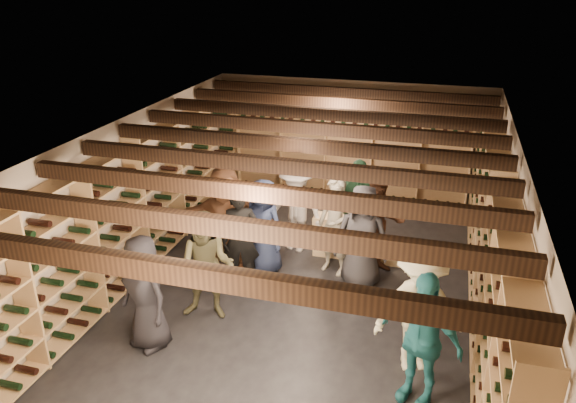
# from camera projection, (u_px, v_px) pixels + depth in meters

# --- Properties ---
(ground) EXTENTS (8.00, 8.00, 0.00)m
(ground) POSITION_uv_depth(u_px,v_px,m) (299.00, 291.00, 8.32)
(ground) COLOR black
(ground) RESTS_ON ground
(walls) EXTENTS (5.52, 8.02, 2.40)m
(walls) POSITION_uv_depth(u_px,v_px,m) (300.00, 218.00, 7.85)
(walls) COLOR tan
(walls) RESTS_ON ground
(ceiling) EXTENTS (5.50, 8.00, 0.01)m
(ceiling) POSITION_uv_depth(u_px,v_px,m) (301.00, 135.00, 7.39)
(ceiling) COLOR beige
(ceiling) RESTS_ON walls
(ceiling_joists) EXTENTS (5.40, 7.12, 0.18)m
(ceiling_joists) POSITION_uv_depth(u_px,v_px,m) (301.00, 145.00, 7.44)
(ceiling_joists) COLOR black
(ceiling_joists) RESTS_ON ground
(wine_rack_left) EXTENTS (0.32, 7.50, 2.15)m
(wine_rack_left) POSITION_uv_depth(u_px,v_px,m) (137.00, 206.00, 8.56)
(wine_rack_left) COLOR #A07F4E
(wine_rack_left) RESTS_ON ground
(wine_rack_right) EXTENTS (0.32, 7.50, 2.15)m
(wine_rack_right) POSITION_uv_depth(u_px,v_px,m) (492.00, 249.00, 7.24)
(wine_rack_right) COLOR #A07F4E
(wine_rack_right) RESTS_ON ground
(wine_rack_back) EXTENTS (4.70, 0.30, 2.15)m
(wine_rack_back) POSITION_uv_depth(u_px,v_px,m) (349.00, 148.00, 11.29)
(wine_rack_back) COLOR #A07F4E
(wine_rack_back) RESTS_ON ground
(crate_stack_left) EXTENTS (0.52, 0.36, 0.85)m
(crate_stack_left) POSITION_uv_depth(u_px,v_px,m) (248.00, 217.00, 9.75)
(crate_stack_left) COLOR tan
(crate_stack_left) RESTS_ON ground
(crate_stack_right) EXTENTS (0.50, 0.33, 0.68)m
(crate_stack_right) POSITION_uv_depth(u_px,v_px,m) (330.00, 235.00, 9.29)
(crate_stack_right) COLOR tan
(crate_stack_right) RESTS_ON ground
(crate_loose) EXTENTS (0.50, 0.33, 0.17)m
(crate_loose) POSITION_uv_depth(u_px,v_px,m) (394.00, 257.00, 9.12)
(crate_loose) COLOR tan
(crate_loose) RESTS_ON ground
(person_0) EXTENTS (0.87, 0.74, 1.52)m
(person_0) POSITION_uv_depth(u_px,v_px,m) (145.00, 293.00, 6.87)
(person_0) COLOR black
(person_0) RESTS_ON ground
(person_1) EXTENTS (0.66, 0.54, 1.56)m
(person_1) POSITION_uv_depth(u_px,v_px,m) (241.00, 239.00, 8.17)
(person_1) COLOR black
(person_1) RESTS_ON ground
(person_2) EXTENTS (0.83, 0.68, 1.55)m
(person_2) POSITION_uv_depth(u_px,v_px,m) (207.00, 267.00, 7.44)
(person_2) COLOR brown
(person_2) RESTS_ON ground
(person_3) EXTENTS (1.18, 0.90, 1.61)m
(person_3) POSITION_uv_depth(u_px,v_px,m) (419.00, 309.00, 6.46)
(person_3) COLOR beige
(person_3) RESTS_ON ground
(person_4) EXTENTS (1.02, 0.75, 1.60)m
(person_4) POSITION_uv_depth(u_px,v_px,m) (421.00, 338.00, 5.96)
(person_4) COLOR #206E78
(person_4) RESTS_ON ground
(person_5) EXTENTS (1.67, 0.97, 1.72)m
(person_5) POSITION_uv_depth(u_px,v_px,m) (225.00, 220.00, 8.61)
(person_5) COLOR brown
(person_5) RESTS_ON ground
(person_6) EXTENTS (0.86, 0.70, 1.53)m
(person_6) POSITION_uv_depth(u_px,v_px,m) (263.00, 227.00, 8.60)
(person_6) COLOR #212B4A
(person_6) RESTS_ON ground
(person_7) EXTENTS (0.67, 0.56, 1.58)m
(person_7) POSITION_uv_depth(u_px,v_px,m) (335.00, 226.00, 8.56)
(person_7) COLOR gray
(person_7) RESTS_ON ground
(person_8) EXTENTS (0.95, 0.85, 1.62)m
(person_8) POSITION_uv_depth(u_px,v_px,m) (379.00, 224.00, 8.58)
(person_8) COLOR #432517
(person_8) RESTS_ON ground
(person_9) EXTENTS (1.11, 0.81, 1.54)m
(person_9) POSITION_uv_depth(u_px,v_px,m) (296.00, 207.00, 9.28)
(person_9) COLOR #B5ACA5
(person_9) RESTS_ON ground
(person_10) EXTENTS (1.07, 0.64, 1.70)m
(person_10) POSITION_uv_depth(u_px,v_px,m) (356.00, 210.00, 8.99)
(person_10) COLOR #224C31
(person_10) RESTS_ON ground
(person_12) EXTENTS (0.79, 0.52, 1.61)m
(person_12) POSITION_uv_depth(u_px,v_px,m) (362.00, 238.00, 8.17)
(person_12) COLOR #2D2D31
(person_12) RESTS_ON ground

